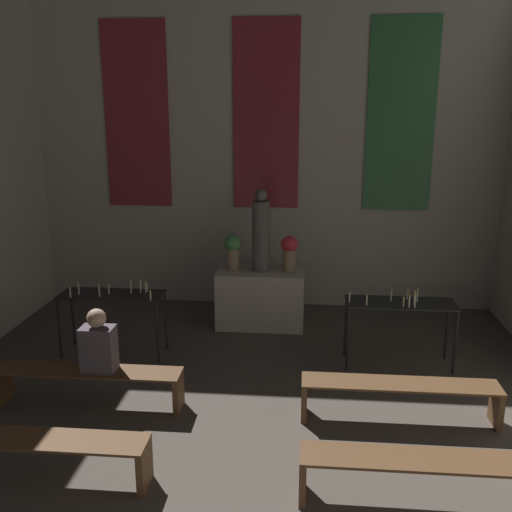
% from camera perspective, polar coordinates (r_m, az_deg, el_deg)
% --- Properties ---
extents(wall_back, '(7.61, 0.16, 5.15)m').
position_cam_1_polar(wall_back, '(9.23, 1.04, 10.84)').
color(wall_back, '#B2AD9E').
rests_on(wall_back, ground_plane).
extents(altar, '(1.30, 0.74, 0.86)m').
position_cam_1_polar(altar, '(8.65, 0.48, -4.16)').
color(altar, '#BCB29E').
rests_on(altar, ground_plane).
extents(statue, '(0.26, 0.26, 1.22)m').
position_cam_1_polar(statue, '(8.38, 0.49, 2.31)').
color(statue, '#5B5651').
rests_on(statue, altar).
extents(flower_vase_left, '(0.25, 0.25, 0.53)m').
position_cam_1_polar(flower_vase_left, '(8.48, -2.35, 0.60)').
color(flower_vase_left, '#937A5B').
rests_on(flower_vase_left, altar).
extents(flower_vase_right, '(0.25, 0.25, 0.53)m').
position_cam_1_polar(flower_vase_right, '(8.42, 3.36, 0.48)').
color(flower_vase_right, '#937A5B').
rests_on(flower_vase_right, altar).
extents(candle_rack_left, '(1.37, 0.50, 1.03)m').
position_cam_1_polar(candle_rack_left, '(7.76, -14.18, -4.41)').
color(candle_rack_left, black).
rests_on(candle_rack_left, ground_plane).
extents(candle_rack_right, '(1.37, 0.50, 1.03)m').
position_cam_1_polar(candle_rack_right, '(7.43, 14.20, -5.27)').
color(candle_rack_right, black).
rests_on(candle_rack_right, ground_plane).
extents(pew_third_left, '(2.05, 0.36, 0.43)m').
position_cam_1_polar(pew_third_left, '(5.61, -21.44, -17.52)').
color(pew_third_left, brown).
rests_on(pew_third_left, ground_plane).
extents(pew_third_right, '(2.05, 0.36, 0.43)m').
position_cam_1_polar(pew_third_right, '(5.20, 16.46, -19.87)').
color(pew_third_right, brown).
rests_on(pew_third_right, ground_plane).
extents(pew_back_left, '(2.05, 0.36, 0.43)m').
position_cam_1_polar(pew_back_left, '(6.67, -16.35, -11.74)').
color(pew_back_left, brown).
rests_on(pew_back_left, ground_plane).
extents(pew_back_right, '(2.05, 0.36, 0.43)m').
position_cam_1_polar(pew_back_right, '(6.32, 14.16, -13.10)').
color(pew_back_right, brown).
rests_on(pew_back_right, ground_plane).
extents(person_seated, '(0.36, 0.24, 0.71)m').
position_cam_1_polar(person_seated, '(6.45, -15.49, -8.47)').
color(person_seated, '#564C56').
rests_on(person_seated, pew_back_left).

